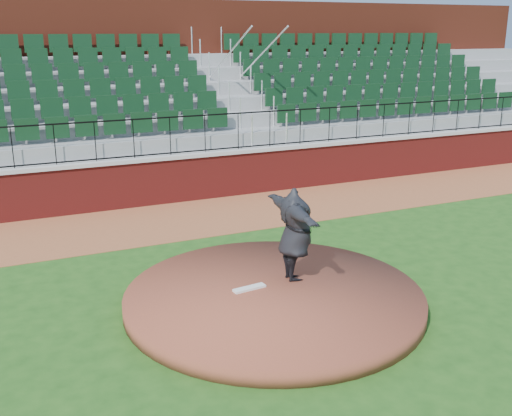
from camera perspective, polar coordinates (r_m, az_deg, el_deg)
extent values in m
plane|color=#1E4A15|center=(10.55, 3.41, -8.91)|extent=(90.00, 90.00, 0.00)
cube|color=brown|center=(15.20, -6.09, -0.88)|extent=(34.00, 3.20, 0.01)
cube|color=maroon|center=(16.52, -7.92, 2.60)|extent=(34.00, 0.35, 1.20)
cube|color=#B7B7B7|center=(16.38, -8.01, 4.81)|extent=(34.00, 0.45, 0.10)
cube|color=maroon|center=(21.48, -12.49, 11.38)|extent=(34.00, 0.50, 5.50)
cylinder|color=brown|center=(10.42, 1.70, -8.48)|extent=(5.06, 5.06, 0.25)
cube|color=white|center=(10.43, -0.63, -7.55)|extent=(0.60, 0.21, 0.04)
imported|color=black|center=(10.56, 3.69, -2.50)|extent=(0.75, 2.11, 1.68)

